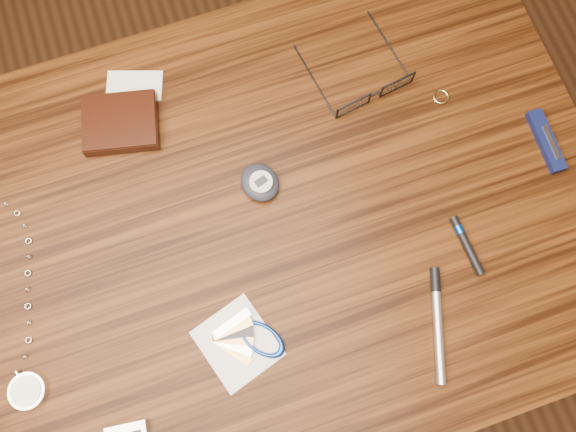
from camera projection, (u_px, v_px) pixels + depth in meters
name	position (u px, v px, depth m)	size (l,w,h in m)	color
ground	(274.00, 289.00, 1.52)	(3.80, 3.80, 0.00)	#472814
desk	(264.00, 240.00, 0.89)	(1.00, 0.70, 0.75)	#3D1E09
wallet_and_card	(121.00, 122.00, 0.82)	(0.14, 0.15, 0.02)	black
eyeglasses	(372.00, 91.00, 0.83)	(0.15, 0.15, 0.03)	black
gold_ring	(441.00, 97.00, 0.84)	(0.02, 0.02, 0.00)	#D8BA6E
pocket_watch	(27.00, 383.00, 0.73)	(0.07, 0.32, 0.02)	white
pedometer	(260.00, 182.00, 0.79)	(0.07, 0.07, 0.02)	black
notepad_keys	(249.00, 340.00, 0.75)	(0.13, 0.12, 0.01)	white
pocket_knife	(546.00, 141.00, 0.81)	(0.03, 0.10, 0.01)	#0B0D36
silver_pen	(437.00, 315.00, 0.75)	(0.06, 0.15, 0.01)	#B8B7BC
black_blue_pen	(466.00, 243.00, 0.78)	(0.02, 0.09, 0.01)	black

